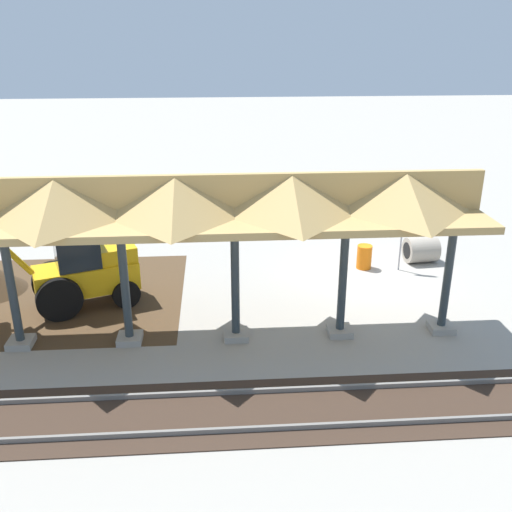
% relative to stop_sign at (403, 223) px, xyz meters
% --- Properties ---
extents(ground_plane, '(120.00, 120.00, 0.00)m').
position_rel_stop_sign_xyz_m(ground_plane, '(1.37, 0.31, -1.84)').
color(ground_plane, '#9E998E').
extents(dirt_work_zone, '(9.64, 7.00, 0.01)m').
position_rel_stop_sign_xyz_m(dirt_work_zone, '(12.83, 1.47, -1.84)').
color(dirt_work_zone, '#4C3823').
rests_on(dirt_work_zone, ground).
extents(platform_canopy, '(19.65, 3.20, 4.90)m').
position_rel_stop_sign_xyz_m(platform_canopy, '(9.37, 4.66, 2.32)').
color(platform_canopy, '#9E998E').
rests_on(platform_canopy, ground).
extents(rail_tracks, '(60.00, 2.58, 0.15)m').
position_rel_stop_sign_xyz_m(rail_tracks, '(1.37, 8.19, -1.81)').
color(rail_tracks, slate).
rests_on(rail_tracks, ground).
extents(stop_sign, '(0.75, 0.20, 2.55)m').
position_rel_stop_sign_xyz_m(stop_sign, '(0.00, 0.00, 0.00)').
color(stop_sign, gray).
rests_on(stop_sign, ground).
extents(backhoe, '(5.14, 2.89, 2.82)m').
position_rel_stop_sign_xyz_m(backhoe, '(11.15, 2.18, -0.57)').
color(backhoe, '#EAB214').
rests_on(backhoe, ground).
extents(concrete_pipe, '(1.27, 1.10, 0.99)m').
position_rel_stop_sign_xyz_m(concrete_pipe, '(-1.09, -0.74, -1.35)').
color(concrete_pipe, '#9E9384').
rests_on(concrete_pipe, ground).
extents(traffic_barrel, '(0.56, 0.56, 0.90)m').
position_rel_stop_sign_xyz_m(traffic_barrel, '(1.26, -0.27, -1.39)').
color(traffic_barrel, orange).
rests_on(traffic_barrel, ground).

